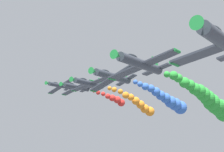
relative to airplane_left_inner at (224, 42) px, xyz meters
The scene contains 10 objects.
airplane_left_inner is the anchor object (origin of this frame).
airplane_right_inner 16.07m from the airplane_left_inner, 35.81° to the right, with size 9.36×10.35×3.17m.
smoke_trail_right_inner 35.44m from the airplane_left_inner, 68.79° to the right, with size 3.36×24.01×5.78m.
airplane_left_outer 31.48m from the airplane_left_inner, 39.37° to the right, with size 8.97×10.35×4.00m.
smoke_trail_left_outer 45.33m from the airplane_left_inner, 58.86° to the right, with size 3.22×17.55×4.89m.
airplane_right_outer 49.51m from the airplane_left_inner, 39.53° to the right, with size 9.42×10.35×3.01m.
smoke_trail_right_outer 63.50m from the airplane_left_inner, 53.67° to the right, with size 2.59×18.80×5.57m.
airplane_trailing 65.24m from the airplane_left_inner, 39.69° to the right, with size 9.24×10.35×3.38m.
smoke_trail_trailing 75.71m from the airplane_left_inner, 49.33° to the right, with size 2.61×13.15×3.46m.
airplane_high_slot 80.65m from the airplane_left_inner, 38.28° to the right, with size 9.03×10.35×3.83m.
Camera 1 is at (-33.46, 48.43, 85.42)m, focal length 59.85 mm.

